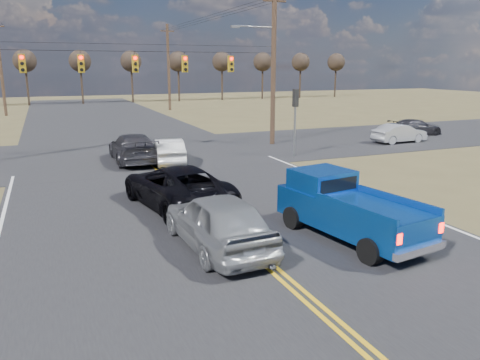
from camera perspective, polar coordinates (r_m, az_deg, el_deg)
name	(u,v)px	position (r m, az deg, el deg)	size (l,w,h in m)	color
ground	(269,267)	(12.55, 3.61, -10.51)	(160.00, 160.00, 0.00)	brown
road_main	(173,182)	(21.51, -8.17, -0.30)	(14.00, 120.00, 0.02)	#28282B
road_cross	(140,153)	(29.17, -12.13, 3.21)	(120.00, 12.00, 0.02)	#28282B
signal_gantry	(145,68)	(28.60, -11.56, 13.24)	(19.60, 4.83, 10.00)	#473323
utility_poles	(138,65)	(27.73, -12.29, 13.54)	(19.60, 58.32, 10.00)	#473323
treeline	(113,59)	(37.57, -15.20, 14.06)	(87.00, 117.80, 7.40)	#33261C
pickup_truck	(347,208)	(14.62, 12.87, -3.40)	(2.66, 5.34, 1.92)	black
silver_suv	(218,221)	(13.48, -2.74, -4.96)	(1.97, 4.90, 1.67)	#919498
black_suv	(177,186)	(17.66, -7.75, -0.73)	(2.60, 5.65, 1.57)	black
white_car_queue	(169,151)	(25.72, -8.71, 3.53)	(1.45, 4.16, 1.37)	#B8B8B8
dgrey_car_queue	(133,148)	(26.48, -12.91, 3.84)	(2.18, 5.37, 1.56)	#37363C
cross_car_east_near	(399,133)	(34.30, 18.85, 5.41)	(3.96, 1.38, 1.30)	#B0B3B8
cross_car_east_far	(416,127)	(38.39, 20.61, 6.03)	(4.29, 1.74, 1.24)	#2E2D32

